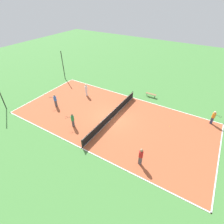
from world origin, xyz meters
The scene contains 14 objects.
ground_plane centered at (0.00, 0.00, 0.00)m, with size 80.00×80.00×0.00m, color #47843D.
court_surface centered at (0.00, 0.00, 0.01)m, with size 11.16×22.62×0.02m.
tennis_net centered at (0.00, 0.00, 0.54)m, with size 10.96×0.10×1.01m.
bench centered at (7.11, -2.03, 0.39)m, with size 0.36×1.47×0.45m.
player_coach_red centered at (-4.30, -5.44, 1.07)m, with size 0.46×0.46×1.81m.
player_far_green centered at (-3.44, 2.88, 0.95)m, with size 0.83×0.94×1.63m.
player_near_white centered at (2.63, 5.80, 1.02)m, with size 0.51×0.51×1.73m.
player_center_orange centered at (4.97, -10.01, 0.96)m, with size 0.53×0.98×1.63m.
player_near_blue centered at (-1.56, 7.46, 0.99)m, with size 0.72×0.98×1.68m.
tennis_ball_near_net centered at (4.31, 6.25, 0.06)m, with size 0.07×0.07×0.07m, color #CCE033.
tennis_ball_midcourt centered at (-5.24, 5.86, 0.06)m, with size 0.07×0.07×0.07m, color #CCE033.
tennis_ball_left_sideline centered at (2.03, -6.23, 0.06)m, with size 0.07×0.07×0.07m, color #CCE033.
fence_post_back_left centered at (-5.26, 12.45, 2.29)m, with size 0.12×0.12×4.59m.
fence_post_back_right centered at (5.26, 12.45, 2.29)m, with size 0.12×0.12×4.59m.
Camera 1 is at (-13.88, -8.46, 12.46)m, focal length 28.00 mm.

